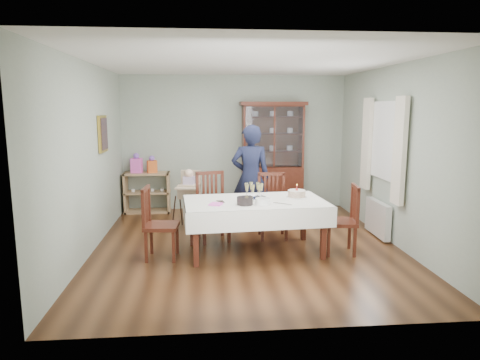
{
  "coord_description": "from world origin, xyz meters",
  "views": [
    {
      "loc": [
        -0.64,
        -6.18,
        2.06
      ],
      "look_at": [
        -0.08,
        0.2,
        0.98
      ],
      "focal_mm": 32.0,
      "sensor_mm": 36.0,
      "label": 1
    }
  ],
  "objects": [
    {
      "name": "champagne_tray",
      "position": [
        0.08,
        -0.17,
        0.83
      ],
      "size": [
        0.38,
        0.38,
        0.23
      ],
      "color": "silver",
      "rests_on": "dining_table"
    },
    {
      "name": "picture_frame",
      "position": [
        -2.22,
        0.8,
        1.65
      ],
      "size": [
        0.04,
        0.48,
        0.58
      ],
      "primitive_type": "cube",
      "color": "gold",
      "rests_on": "room_shell"
    },
    {
      "name": "napkin_stack",
      "position": [
        -0.47,
        -0.52,
        0.77
      ],
      "size": [
        0.2,
        0.2,
        0.02
      ],
      "primitive_type": "cube",
      "rotation": [
        0.0,
        0.0,
        -0.41
      ],
      "color": "#F75BCD",
      "rests_on": "dining_table"
    },
    {
      "name": "curtain_right",
      "position": [
        2.16,
        0.92,
        1.45
      ],
      "size": [
        0.07,
        0.3,
        1.55
      ],
      "primitive_type": "cube",
      "color": "silver",
      "rests_on": "room_shell"
    },
    {
      "name": "china_cabinet",
      "position": [
        0.75,
        2.26,
        1.12
      ],
      "size": [
        1.3,
        0.48,
        2.18
      ],
      "color": "#4D1F13",
      "rests_on": "floor"
    },
    {
      "name": "radiator",
      "position": [
        2.16,
        0.3,
        0.3
      ],
      "size": [
        0.1,
        0.8,
        0.55
      ],
      "primitive_type": "cube",
      "color": "white",
      "rests_on": "floor"
    },
    {
      "name": "chair_far_left",
      "position": [
        -0.49,
        0.35,
        0.32
      ],
      "size": [
        0.57,
        0.57,
        1.06
      ],
      "rotation": [
        0.0,
        0.0,
        0.22
      ],
      "color": "#4D1F13",
      "rests_on": "floor"
    },
    {
      "name": "gift_bag_pink",
      "position": [
        -1.94,
        2.26,
        0.97
      ],
      "size": [
        0.23,
        0.17,
        0.39
      ],
      "color": "#F75BCD",
      "rests_on": "sideboard"
    },
    {
      "name": "chair_end_right",
      "position": [
        1.31,
        -0.43,
        0.29
      ],
      "size": [
        0.49,
        0.49,
        0.98
      ],
      "rotation": [
        0.0,
        0.0,
        -1.7
      ],
      "color": "#4D1F13",
      "rests_on": "floor"
    },
    {
      "name": "cake_knife",
      "position": [
        0.43,
        -0.54,
        0.77
      ],
      "size": [
        0.24,
        0.18,
        0.01
      ],
      "primitive_type": "cube",
      "rotation": [
        0.0,
        0.0,
        -0.64
      ],
      "color": "silver",
      "rests_on": "dining_table"
    },
    {
      "name": "window",
      "position": [
        2.22,
        0.3,
        1.55
      ],
      "size": [
        0.04,
        1.02,
        1.22
      ],
      "primitive_type": "cube",
      "color": "white",
      "rests_on": "room_shell"
    },
    {
      "name": "curtain_left",
      "position": [
        2.16,
        -0.32,
        1.45
      ],
      "size": [
        0.07,
        0.3,
        1.55
      ],
      "primitive_type": "cube",
      "color": "silver",
      "rests_on": "room_shell"
    },
    {
      "name": "plate_stack_white",
      "position": [
        0.16,
        -0.56,
        0.8
      ],
      "size": [
        0.24,
        0.24,
        0.09
      ],
      "primitive_type": "cylinder",
      "rotation": [
        0.0,
        0.0,
        0.2
      ],
      "color": "white",
      "rests_on": "dining_table"
    },
    {
      "name": "dining_table",
      "position": [
        0.09,
        -0.29,
        0.38
      ],
      "size": [
        2.08,
        1.3,
        0.76
      ],
      "rotation": [
        0.0,
        0.0,
        0.08
      ],
      "color": "#4D1F13",
      "rests_on": "floor"
    },
    {
      "name": "gift_bag_orange",
      "position": [
        -1.64,
        2.26,
        0.95
      ],
      "size": [
        0.21,
        0.18,
        0.34
      ],
      "color": "#DB5E22",
      "rests_on": "sideboard"
    },
    {
      "name": "room_shell",
      "position": [
        0.0,
        0.53,
        1.7
      ],
      "size": [
        5.0,
        5.0,
        5.0
      ],
      "color": "#9EAA99",
      "rests_on": "floor"
    },
    {
      "name": "chair_far_right",
      "position": [
        0.46,
        0.39,
        0.3
      ],
      "size": [
        0.47,
        0.47,
        1.02
      ],
      "rotation": [
        0.0,
        0.0,
        -0.02
      ],
      "color": "#4D1F13",
      "rests_on": "floor"
    },
    {
      "name": "chair_end_left",
      "position": [
        -1.24,
        -0.43,
        0.3
      ],
      "size": [
        0.48,
        0.48,
        1.0
      ],
      "rotation": [
        0.0,
        0.0,
        1.5
      ],
      "color": "#4D1F13",
      "rests_on": "floor"
    },
    {
      "name": "cutlery",
      "position": [
        -0.44,
        -0.35,
        0.77
      ],
      "size": [
        0.14,
        0.18,
        0.01
      ],
      "primitive_type": null,
      "rotation": [
        0.0,
        0.0,
        0.21
      ],
      "color": "silver",
      "rests_on": "dining_table"
    },
    {
      "name": "high_chair",
      "position": [
        -0.88,
        1.03,
        0.4
      ],
      "size": [
        0.55,
        0.55,
        1.03
      ],
      "rotation": [
        0.0,
        0.0,
        -0.23
      ],
      "color": "black",
      "rests_on": "floor"
    },
    {
      "name": "floor",
      "position": [
        0.0,
        0.0,
        0.0
      ],
      "size": [
        5.0,
        5.0,
        0.0
      ],
      "primitive_type": "plane",
      "color": "#593319",
      "rests_on": "ground"
    },
    {
      "name": "sideboard",
      "position": [
        -1.75,
        2.28,
        0.4
      ],
      "size": [
        0.9,
        0.38,
        0.8
      ],
      "color": "tan",
      "rests_on": "floor"
    },
    {
      "name": "plate_stack_dark",
      "position": [
        -0.08,
        -0.53,
        0.81
      ],
      "size": [
        0.25,
        0.25,
        0.1
      ],
      "primitive_type": "cylinder",
      "rotation": [
        0.0,
        0.0,
        0.14
      ],
      "color": "black",
      "rests_on": "dining_table"
    },
    {
      "name": "woman",
      "position": [
        0.16,
        0.92,
        0.89
      ],
      "size": [
        0.67,
        0.45,
        1.78
      ],
      "primitive_type": "imported",
      "rotation": [
        0.0,
        0.0,
        3.1
      ],
      "color": "black",
      "rests_on": "floor"
    },
    {
      "name": "birthday_cake",
      "position": [
        0.72,
        -0.16,
        0.81
      ],
      "size": [
        0.3,
        0.3,
        0.2
      ],
      "color": "white",
      "rests_on": "dining_table"
    }
  ]
}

